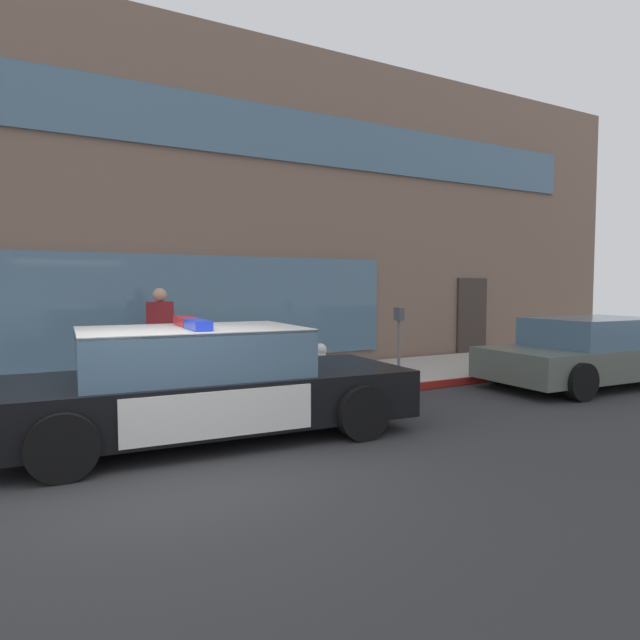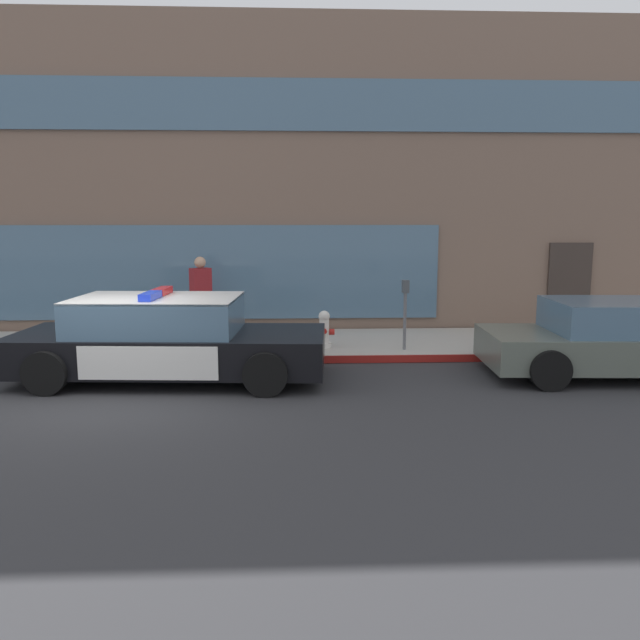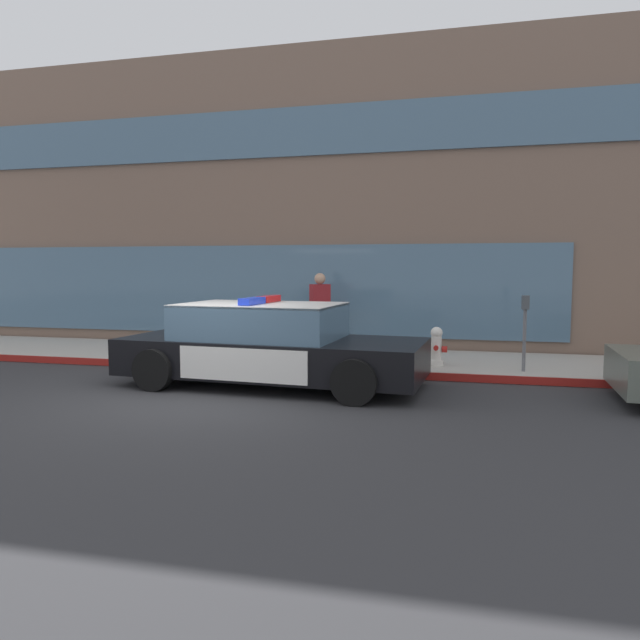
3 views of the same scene
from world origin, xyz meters
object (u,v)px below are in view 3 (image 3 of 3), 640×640
object	(u,v)px
parking_meter	(525,319)
fire_hydrant	(437,347)
pedestrian_on_sidewalk	(320,312)
police_cruiser	(269,345)

from	to	relation	value
parking_meter	fire_hydrant	bearing A→B (deg)	169.87
fire_hydrant	parking_meter	size ratio (longest dim) A/B	0.54
pedestrian_on_sidewalk	parking_meter	size ratio (longest dim) A/B	1.28
fire_hydrant	police_cruiser	bearing A→B (deg)	-145.99
fire_hydrant	pedestrian_on_sidewalk	xyz separation A→B (m)	(-2.54, 1.17, 0.51)
police_cruiser	fire_hydrant	world-z (taller)	police_cruiser
police_cruiser	parking_meter	size ratio (longest dim) A/B	3.85
police_cruiser	pedestrian_on_sidewalk	bearing A→B (deg)	90.90
police_cruiser	pedestrian_on_sidewalk	xyz separation A→B (m)	(0.15, 2.99, 0.33)
police_cruiser	pedestrian_on_sidewalk	size ratio (longest dim) A/B	3.01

